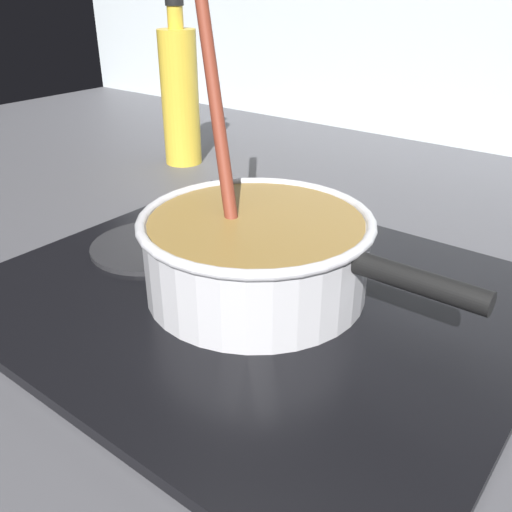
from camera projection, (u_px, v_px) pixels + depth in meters
name	position (u px, v px, depth m)	size (l,w,h in m)	color
ground	(237.00, 341.00, 0.57)	(2.40, 1.60, 0.04)	#4C4C51
hob_plate	(256.00, 294.00, 0.60)	(0.56, 0.48, 0.01)	black
burner_ring	(256.00, 286.00, 0.60)	(0.19, 0.19, 0.01)	#592D0C
spare_burner	(150.00, 246.00, 0.69)	(0.15, 0.15, 0.01)	#262628
cooking_pan	(256.00, 251.00, 0.58)	(0.37, 0.25, 0.31)	silver
sauce_bottle	(180.00, 96.00, 1.00)	(0.07, 0.07, 0.29)	gold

